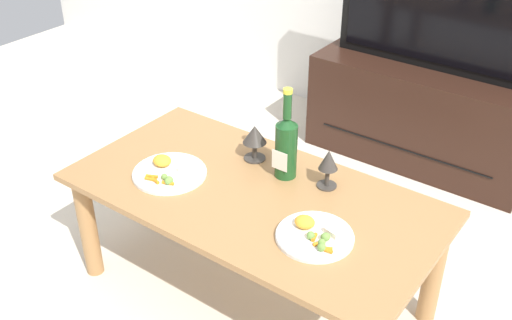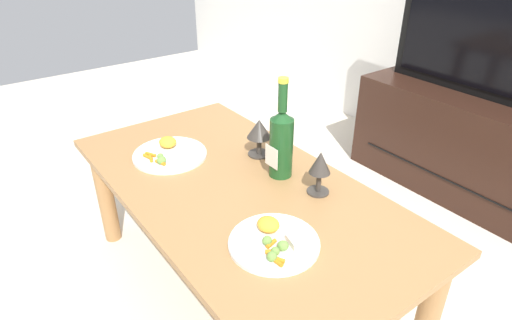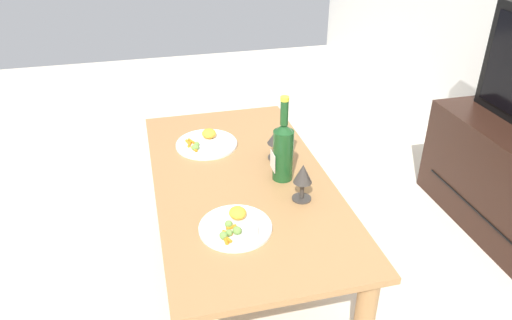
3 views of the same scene
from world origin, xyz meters
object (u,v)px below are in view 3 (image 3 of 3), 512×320
at_px(dinner_plate_left, 207,143).
at_px(dinner_plate_right, 236,226).
at_px(goblet_left, 278,137).
at_px(wine_bottle, 283,149).
at_px(goblet_right, 303,176).
at_px(dining_table, 242,196).

xyz_separation_m(dinner_plate_left, dinner_plate_right, (0.64, 0.00, 0.00)).
bearing_deg(goblet_left, wine_bottle, -9.67).
bearing_deg(goblet_right, wine_bottle, -170.33).
relative_size(dining_table, goblet_left, 9.27).
height_order(dining_table, goblet_right, goblet_right).
relative_size(wine_bottle, dinner_plate_left, 1.27).
distance_m(wine_bottle, goblet_left, 0.17).
distance_m(dinner_plate_left, dinner_plate_right, 0.64).
height_order(wine_bottle, goblet_right, wine_bottle).
height_order(dinner_plate_left, dinner_plate_right, dinner_plate_left).
xyz_separation_m(goblet_left, dinner_plate_left, (-0.19, -0.28, -0.09)).
relative_size(dining_table, goblet_right, 8.95).
bearing_deg(goblet_right, dinner_plate_left, -151.49).
distance_m(goblet_right, dinner_plate_right, 0.32).
distance_m(dining_table, goblet_left, 0.29).
distance_m(wine_bottle, goblet_right, 0.17).
distance_m(goblet_left, dinner_plate_left, 0.35).
bearing_deg(dining_table, goblet_right, 43.95).
bearing_deg(goblet_right, goblet_left, 180.00).
height_order(goblet_left, dinner_plate_left, goblet_left).
bearing_deg(dinner_plate_left, dinner_plate_right, 0.06).
bearing_deg(wine_bottle, dinner_plate_left, -144.47).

